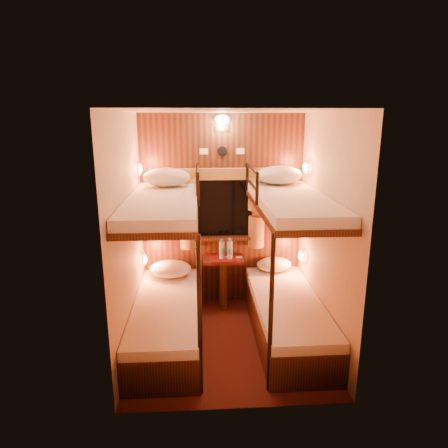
{
  "coord_description": "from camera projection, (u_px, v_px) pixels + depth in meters",
  "views": [
    {
      "loc": [
        -0.29,
        -3.85,
        2.33
      ],
      "look_at": [
        -0.03,
        0.15,
        1.27
      ],
      "focal_mm": 32.0,
      "sensor_mm": 36.0,
      "label": 1
    }
  ],
  "objects": [
    {
      "name": "bottle_left",
      "position": [
        222.0,
        250.0,
        4.92
      ],
      "size": [
        0.07,
        0.07,
        0.25
      ],
      "rotation": [
        0.0,
        0.0,
        0.08
      ],
      "color": "#99BFE5",
      "rests_on": "table"
    },
    {
      "name": "pillow_upper_left",
      "position": [
        167.0,
        177.0,
        4.5
      ],
      "size": [
        0.53,
        0.38,
        0.21
      ],
      "primitive_type": "ellipsoid",
      "color": "silver",
      "rests_on": "bunk_left"
    },
    {
      "name": "wall_back",
      "position": [
        222.0,
        211.0,
        5.03
      ],
      "size": [
        2.4,
        0.0,
        2.4
      ],
      "primitive_type": "plane",
      "rotation": [
        1.57,
        0.0,
        0.0
      ],
      "color": "#C6B293",
      "rests_on": "floor"
    },
    {
      "name": "sachet_b",
      "position": [
        227.0,
        257.0,
        4.99
      ],
      "size": [
        0.09,
        0.07,
        0.01
      ],
      "primitive_type": "cube",
      "rotation": [
        0.0,
        0.0,
        0.18
      ],
      "color": "silver",
      "rests_on": "table"
    },
    {
      "name": "pillow_lower_left",
      "position": [
        170.0,
        269.0,
        4.86
      ],
      "size": [
        0.51,
        0.36,
        0.2
      ],
      "primitive_type": "ellipsoid",
      "color": "silver",
      "rests_on": "bunk_left"
    },
    {
      "name": "back_fixtures",
      "position": [
        222.0,
        126.0,
        4.72
      ],
      "size": [
        0.54,
        0.09,
        0.48
      ],
      "color": "black",
      "rests_on": "back_panel"
    },
    {
      "name": "curtains",
      "position": [
        222.0,
        208.0,
        4.94
      ],
      "size": [
        1.1,
        0.22,
        1.0
      ],
      "color": "olive",
      "rests_on": "back_panel"
    },
    {
      "name": "bottle_right",
      "position": [
        230.0,
        250.0,
        4.92
      ],
      "size": [
        0.08,
        0.08,
        0.26
      ],
      "rotation": [
        0.0,
        0.0,
        0.36
      ],
      "color": "#99BFE5",
      "rests_on": "table"
    },
    {
      "name": "pillow_lower_right",
      "position": [
        274.0,
        264.0,
        5.05
      ],
      "size": [
        0.44,
        0.32,
        0.17
      ],
      "primitive_type": "ellipsoid",
      "color": "silver",
      "rests_on": "bunk_right"
    },
    {
      "name": "sachet_a",
      "position": [
        239.0,
        257.0,
        4.99
      ],
      "size": [
        0.07,
        0.06,
        0.01
      ],
      "primitive_type": "cube",
      "rotation": [
        0.0,
        0.0,
        -0.0
      ],
      "color": "silver",
      "rests_on": "table"
    },
    {
      "name": "bunk_right",
      "position": [
        288.0,
        289.0,
        4.29
      ],
      "size": [
        0.72,
        1.9,
        1.82
      ],
      "color": "black",
      "rests_on": "floor"
    },
    {
      "name": "ceiling",
      "position": [
        229.0,
        111.0,
        3.71
      ],
      "size": [
        2.1,
        2.1,
        0.0
      ],
      "primitive_type": "plane",
      "rotation": [
        3.14,
        0.0,
        0.0
      ],
      "color": "silver",
      "rests_on": "wall_back"
    },
    {
      "name": "window",
      "position": [
        222.0,
        213.0,
        4.99
      ],
      "size": [
        1.0,
        0.12,
        0.79
      ],
      "color": "black",
      "rests_on": "back_panel"
    },
    {
      "name": "wall_front",
      "position": [
        239.0,
        274.0,
        3.01
      ],
      "size": [
        2.4,
        0.0,
        2.4
      ],
      "primitive_type": "plane",
      "rotation": [
        -1.57,
        0.0,
        0.0
      ],
      "color": "#C6B293",
      "rests_on": "floor"
    },
    {
      "name": "floor",
      "position": [
        228.0,
        341.0,
        4.33
      ],
      "size": [
        2.1,
        2.1,
        0.0
      ],
      "primitive_type": "plane",
      "color": "#3B1310",
      "rests_on": "ground"
    },
    {
      "name": "pillow_upper_right",
      "position": [
        279.0,
        175.0,
        4.65
      ],
      "size": [
        0.54,
        0.39,
        0.21
      ],
      "primitive_type": "ellipsoid",
      "color": "silver",
      "rests_on": "bunk_right"
    },
    {
      "name": "wall_right",
      "position": [
        326.0,
        233.0,
        4.08
      ],
      "size": [
        0.0,
        2.4,
        2.4
      ],
      "primitive_type": "plane",
      "rotation": [
        1.57,
        0.0,
        -1.57
      ],
      "color": "#C6B293",
      "rests_on": "floor"
    },
    {
      "name": "back_panel",
      "position": [
        222.0,
        211.0,
        5.02
      ],
      "size": [
        2.0,
        0.03,
        2.4
      ],
      "primitive_type": "cube",
      "color": "black",
      "rests_on": "floor"
    },
    {
      "name": "table",
      "position": [
        223.0,
        275.0,
        5.04
      ],
      "size": [
        0.5,
        0.34,
        0.66
      ],
      "color": "#4F1312",
      "rests_on": "floor"
    },
    {
      "name": "wall_left",
      "position": [
        128.0,
        236.0,
        3.96
      ],
      "size": [
        0.0,
        2.4,
        2.4
      ],
      "primitive_type": "plane",
      "rotation": [
        1.57,
        0.0,
        1.57
      ],
      "color": "#C6B293",
      "rests_on": "floor"
    },
    {
      "name": "bunk_left",
      "position": [
        166.0,
        292.0,
        4.21
      ],
      "size": [
        0.72,
        1.9,
        1.82
      ],
      "color": "black",
      "rests_on": "floor"
    },
    {
      "name": "reading_lamps",
      "position": [
        224.0,
        215.0,
        4.68
      ],
      "size": [
        2.0,
        0.2,
        1.25
      ],
      "color": "#FF5F26",
      "rests_on": "wall_left"
    }
  ]
}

